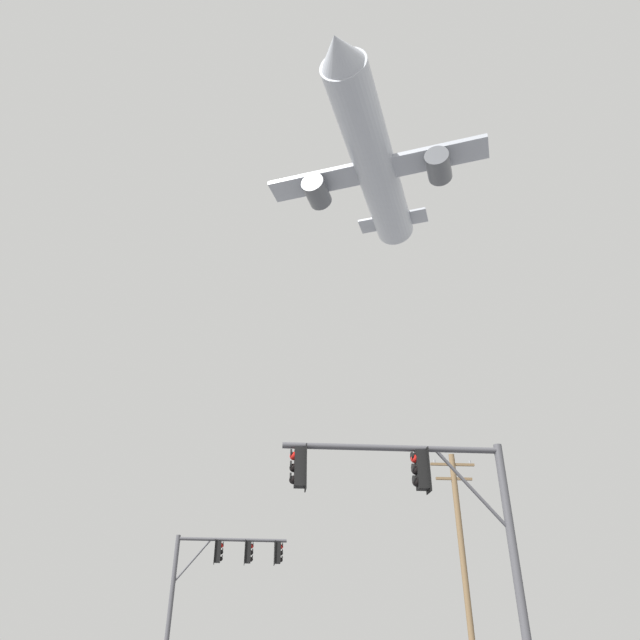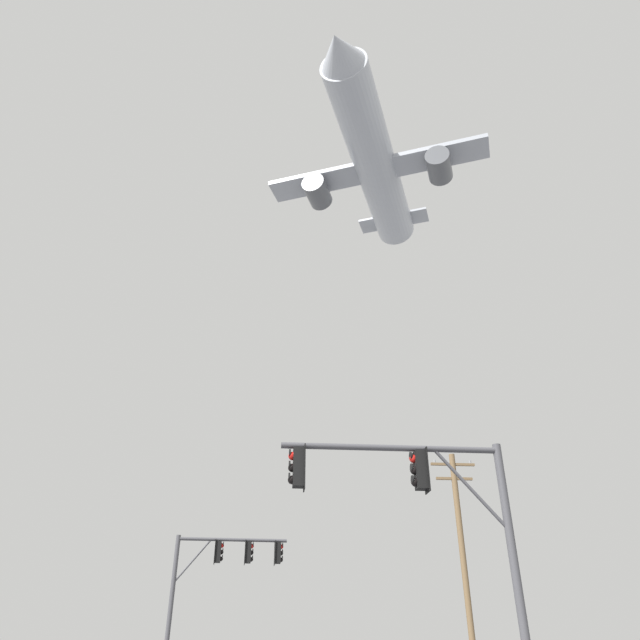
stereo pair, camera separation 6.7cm
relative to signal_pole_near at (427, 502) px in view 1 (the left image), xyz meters
The scene contains 4 objects.
signal_pole_near is the anchor object (origin of this frame).
signal_pole_far 15.53m from the signal_pole_near, 111.68° to the left, with size 4.98×0.62×5.63m.
utility_pole 15.27m from the signal_pole_near, 69.84° to the left, with size 2.20×0.28×9.60m.
airplane 49.04m from the signal_pole_near, 79.66° to the left, with size 21.65×28.03×7.88m.
Camera 1 is at (-0.32, -6.97, 1.52)m, focal length 32.48 mm.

